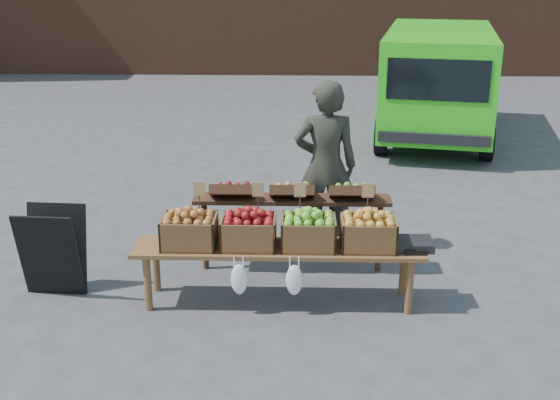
# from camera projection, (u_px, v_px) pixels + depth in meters

# --- Properties ---
(ground) EXTENTS (80.00, 80.00, 0.00)m
(ground) POSITION_uv_depth(u_px,v_px,m) (344.00, 303.00, 6.66)
(ground) COLOR #424244
(delivery_van) EXTENTS (2.70, 4.52, 1.89)m
(delivery_van) POSITION_uv_depth(u_px,v_px,m) (437.00, 85.00, 12.31)
(delivery_van) COLOR #2AC719
(delivery_van) RESTS_ON ground
(vendor) EXTENTS (0.70, 0.47, 1.90)m
(vendor) POSITION_uv_depth(u_px,v_px,m) (325.00, 166.00, 7.63)
(vendor) COLOR #282920
(vendor) RESTS_ON ground
(chalkboard_sign) EXTENTS (0.60, 0.36, 0.88)m
(chalkboard_sign) POSITION_uv_depth(u_px,v_px,m) (53.00, 251.00, 6.72)
(chalkboard_sign) COLOR black
(chalkboard_sign) RESTS_ON ground
(back_table) EXTENTS (2.10, 0.44, 1.04)m
(back_table) POSITION_uv_depth(u_px,v_px,m) (292.00, 223.00, 7.20)
(back_table) COLOR #351F12
(back_table) RESTS_ON ground
(display_bench) EXTENTS (2.70, 0.56, 0.57)m
(display_bench) POSITION_uv_depth(u_px,v_px,m) (279.00, 274.00, 6.60)
(display_bench) COLOR brown
(display_bench) RESTS_ON ground
(crate_golden_apples) EXTENTS (0.50, 0.40, 0.28)m
(crate_golden_apples) POSITION_uv_depth(u_px,v_px,m) (189.00, 231.00, 6.48)
(crate_golden_apples) COLOR #AB7032
(crate_golden_apples) RESTS_ON display_bench
(crate_russet_pears) EXTENTS (0.50, 0.40, 0.28)m
(crate_russet_pears) POSITION_uv_depth(u_px,v_px,m) (249.00, 232.00, 6.47)
(crate_russet_pears) COLOR maroon
(crate_russet_pears) RESTS_ON display_bench
(crate_red_apples) EXTENTS (0.50, 0.40, 0.28)m
(crate_red_apples) POSITION_uv_depth(u_px,v_px,m) (308.00, 233.00, 6.45)
(crate_red_apples) COLOR #589730
(crate_red_apples) RESTS_ON display_bench
(crate_green_apples) EXTENTS (0.50, 0.40, 0.28)m
(crate_green_apples) POSITION_uv_depth(u_px,v_px,m) (368.00, 233.00, 6.44)
(crate_green_apples) COLOR #A59628
(crate_green_apples) RESTS_ON display_bench
(weighing_scale) EXTENTS (0.34, 0.30, 0.08)m
(weighing_scale) POSITION_uv_depth(u_px,v_px,m) (414.00, 244.00, 6.46)
(weighing_scale) COLOR black
(weighing_scale) RESTS_ON display_bench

